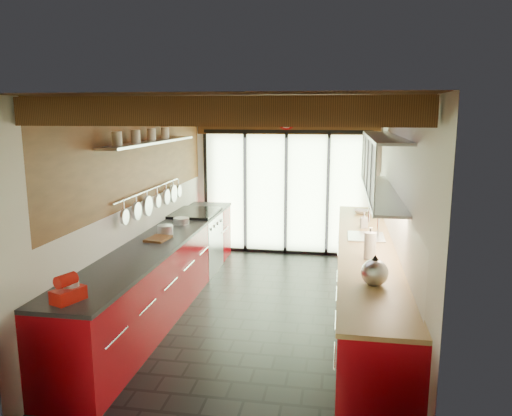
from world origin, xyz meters
The scene contains 18 objects.
ground centered at (0.00, 0.00, 0.00)m, with size 5.50×5.50×0.00m, color black.
room_shell centered at (0.00, 0.00, 1.65)m, with size 5.50×5.50×5.50m.
ceiling_beams centered at (0.00, 0.38, 2.46)m, with size 3.14×5.06×4.90m.
glass_door centered at (0.00, 2.69, 1.66)m, with size 2.95×0.10×2.90m.
left_counter centered at (-1.28, 0.00, 0.46)m, with size 0.68×5.00×0.92m.
range_stove centered at (-1.28, 1.45, 0.47)m, with size 0.66×0.90×0.97m.
right_counter centered at (1.27, 0.00, 0.46)m, with size 0.68×5.00×0.92m.
sink_assembly centered at (1.29, 0.40, 0.96)m, with size 0.45×0.52×0.43m.
upper_cabinets_right centered at (1.43, 0.30, 1.85)m, with size 0.34×3.00×3.00m.
left_wall_fixtures centered at (-1.47, 0.29, 1.78)m, with size 0.28×2.60×0.96m.
stand_mixer centered at (-1.27, -2.24, 1.02)m, with size 0.24×0.31×0.25m.
pot_large centered at (-1.27, 0.09, 0.98)m, with size 0.20×0.20×0.13m, color silver.
pot_small centered at (-1.27, 0.75, 0.96)m, with size 0.22×0.22×0.09m, color silver.
cutting_board centered at (-1.27, -0.17, 0.93)m, with size 0.24×0.34×0.03m, color brown.
kettle centered at (1.27, -1.39, 1.05)m, with size 0.27×0.32×0.30m.
paper_towel centered at (1.27, -0.56, 1.06)m, with size 0.15×0.15×0.34m.
soap_bottle centered at (1.27, 0.92, 1.03)m, with size 0.10×0.10×0.21m, color silver.
bowl centered at (1.27, 1.92, 0.95)m, with size 0.23×0.23×0.06m, color silver.
Camera 1 is at (0.94, -5.87, 2.47)m, focal length 35.00 mm.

